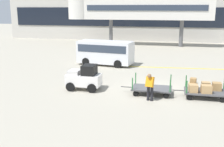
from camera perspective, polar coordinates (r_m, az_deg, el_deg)
name	(u,v)px	position (r m, az deg, el deg)	size (l,w,h in m)	color
ground_plane	(151,90)	(17.17, 8.15, -3.42)	(120.00, 120.00, 0.00)	#A8A08E
apron_lead_line	(204,69)	(24.06, 18.51, 0.95)	(14.58, 0.20, 0.01)	yellow
terminal_building	(166,19)	(42.42, 11.20, 11.03)	(50.06, 2.51, 6.48)	#BCB7AD
jet_bridge	(133,10)	(36.78, 4.30, 13.10)	(18.93, 3.00, 6.01)	silver
baggage_tug	(84,78)	(16.99, -5.80, -0.90)	(2.11, 1.24, 1.58)	white
baggage_cart_lead	(152,89)	(16.28, 8.26, -3.11)	(3.01, 1.42, 1.10)	#4C4C4F
baggage_cart_middle	(204,89)	(16.30, 18.52, -3.03)	(3.01, 1.42, 1.10)	#4C4C4F
baggage_handler	(150,86)	(14.97, 7.88, -2.52)	(0.49, 0.50, 1.56)	black
shuttle_van	(105,51)	(24.23, -1.39, 4.71)	(5.02, 2.54, 2.10)	silver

